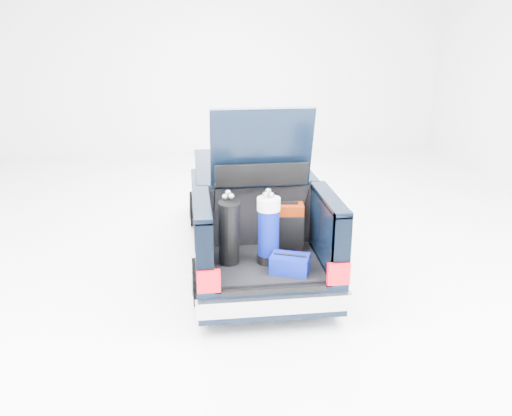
{
  "coord_description": "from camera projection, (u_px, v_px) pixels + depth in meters",
  "views": [
    {
      "loc": [
        -0.9,
        -7.57,
        3.48
      ],
      "look_at": [
        0.0,
        -0.5,
        0.97
      ],
      "focal_mm": 38.0,
      "sensor_mm": 36.0,
      "label": 1
    }
  ],
  "objects": [
    {
      "name": "ground",
      "position": [
        252.0,
        257.0,
        8.34
      ],
      "size": [
        14.0,
        14.0,
        0.0
      ],
      "primitive_type": "plane",
      "color": "white",
      "rests_on": "ground"
    },
    {
      "name": "car",
      "position": [
        251.0,
        213.0,
        8.22
      ],
      "size": [
        1.87,
        4.65,
        2.47
      ],
      "color": "black",
      "rests_on": "ground"
    },
    {
      "name": "red_suitcase",
      "position": [
        288.0,
        227.0,
        7.06
      ],
      "size": [
        0.42,
        0.3,
        0.65
      ],
      "rotation": [
        0.0,
        0.0,
        -0.12
      ],
      "color": "#731E03",
      "rests_on": "car"
    },
    {
      "name": "black_golf_bag",
      "position": [
        229.0,
        232.0,
        6.55
      ],
      "size": [
        0.28,
        0.39,
        0.95
      ],
      "rotation": [
        0.0,
        0.0,
        0.07
      ],
      "color": "black",
      "rests_on": "car"
    },
    {
      "name": "blue_golf_bag",
      "position": [
        268.0,
        230.0,
        6.62
      ],
      "size": [
        0.29,
        0.29,
        0.95
      ],
      "rotation": [
        0.0,
        0.0,
        -0.01
      ],
      "color": "black",
      "rests_on": "car"
    },
    {
      "name": "blue_duffel",
      "position": [
        290.0,
        264.0,
        6.45
      ],
      "size": [
        0.52,
        0.44,
        0.24
      ],
      "rotation": [
        0.0,
        0.0,
        -0.37
      ],
      "color": "#050F73",
      "rests_on": "car"
    }
  ]
}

